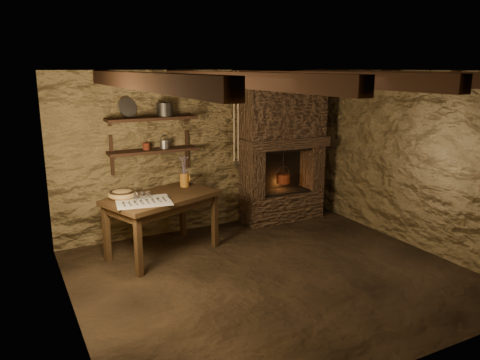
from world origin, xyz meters
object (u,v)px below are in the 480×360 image
iron_stockpot (165,110)px  red_pot (283,178)px  stoneware_jug (184,174)px  work_table (163,223)px  wooden_bowl (122,195)px

iron_stockpot → red_pot: bearing=-3.6°
stoneware_jug → red_pot: (1.74, 0.18, -0.29)m
work_table → wooden_bowl: (-0.48, 0.11, 0.42)m
wooden_bowl → iron_stockpot: size_ratio=1.63×
work_table → wooden_bowl: size_ratio=4.39×
iron_stockpot → red_pot: (1.89, -0.12, -1.15)m
stoneware_jug → red_pot: size_ratio=0.80×
work_table → red_pot: red_pot is taller
stoneware_jug → red_pot: bearing=8.1°
work_table → wooden_bowl: bearing=146.1°
red_pot → stoneware_jug: bearing=-174.2°
work_table → iron_stockpot: (0.29, 0.60, 1.42)m
stoneware_jug → iron_stockpot: size_ratio=1.93×
work_table → stoneware_jug: bearing=13.6°
work_table → wooden_bowl: 0.65m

